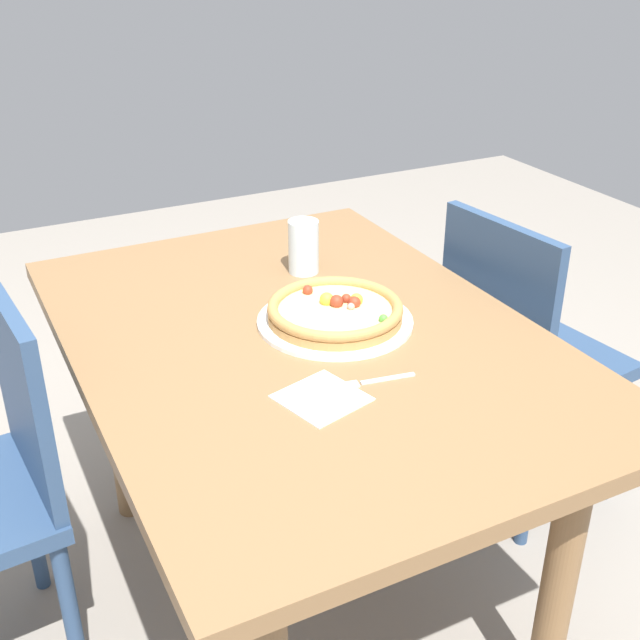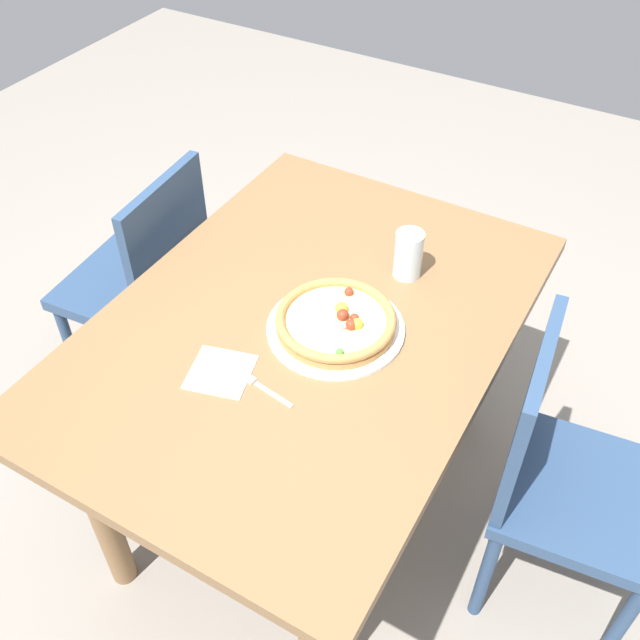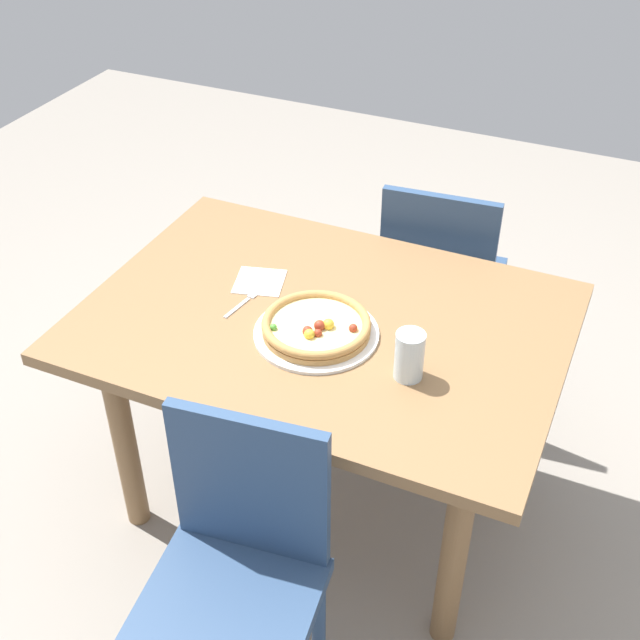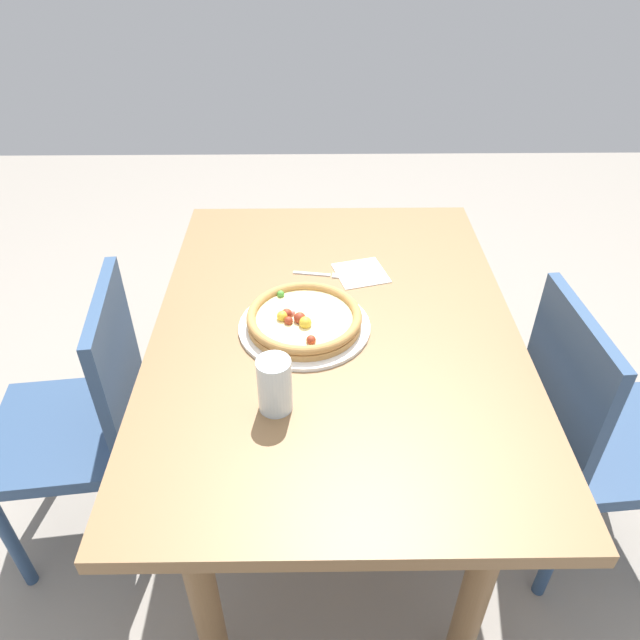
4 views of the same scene
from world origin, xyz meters
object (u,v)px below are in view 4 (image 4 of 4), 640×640
at_px(pizza, 304,319).
at_px(fork, 326,275).
at_px(dining_table, 335,355).
at_px(chair_near, 86,418).
at_px(plate, 304,326).
at_px(napkin, 361,273).
at_px(drinking_glass, 275,385).
at_px(chair_far, 590,432).

xyz_separation_m(pizza, fork, (-0.25, 0.06, -0.03)).
xyz_separation_m(dining_table, fork, (-0.23, -0.02, 0.11)).
bearing_deg(pizza, chair_near, -84.00).
relative_size(dining_table, chair_near, 1.51).
bearing_deg(plate, chair_near, -83.96).
bearing_deg(napkin, drinking_glass, -22.58).
bearing_deg(chair_far, drinking_glass, -84.64).
bearing_deg(pizza, plate, 124.24).
distance_m(chair_far, napkin, 0.76).
xyz_separation_m(dining_table, chair_far, (0.15, 0.68, -0.16)).
bearing_deg(fork, drinking_glass, -93.76).
bearing_deg(pizza, drinking_glass, -12.02).
bearing_deg(plate, pizza, -55.76).
relative_size(chair_far, drinking_glass, 6.60).
relative_size(chair_far, fork, 5.29).
bearing_deg(napkin, pizza, -32.53).
bearing_deg(pizza, chair_far, 80.25).
distance_m(plate, drinking_glass, 0.29).
height_order(chair_near, pizza, chair_near).
height_order(dining_table, chair_near, chair_near).
bearing_deg(napkin, chair_far, 57.19).
height_order(chair_far, drinking_glass, same).
height_order(plate, pizza, pizza).
xyz_separation_m(fork, napkin, (-0.01, 0.10, -0.00)).
bearing_deg(drinking_glass, chair_far, 100.23).
relative_size(dining_table, fork, 7.98).
distance_m(pizza, napkin, 0.30).
bearing_deg(fork, dining_table, -76.10).
distance_m(dining_table, fork, 0.26).
bearing_deg(plate, napkin, 147.54).
bearing_deg(napkin, fork, -84.73).
height_order(chair_near, drinking_glass, same).
distance_m(chair_far, plate, 0.82).
bearing_deg(chair_near, pizza, -90.58).
distance_m(dining_table, plate, 0.14).
bearing_deg(chair_near, dining_table, -90.10).
relative_size(dining_table, drinking_glass, 9.95).
bearing_deg(chair_near, chair_far, -99.43).
distance_m(dining_table, chair_far, 0.72).
xyz_separation_m(chair_near, pizza, (-0.06, 0.60, 0.29)).
height_order(dining_table, pizza, pizza).
bearing_deg(fork, chair_far, -19.07).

